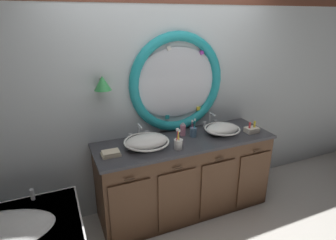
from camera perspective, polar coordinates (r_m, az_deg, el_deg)
name	(u,v)px	position (r m, az deg, el deg)	size (l,w,h in m)	color
ground_plane	(185,222)	(3.32, 3.57, -20.09)	(14.00, 14.00, 0.00)	silver
back_wall_assembly	(166,95)	(3.18, -0.49, 5.11)	(6.40, 0.26, 2.60)	silver
vanity_counter	(184,175)	(3.27, 3.37, -11.12)	(1.97, 0.66, 0.90)	brown
sink_basin_left	(147,142)	(2.85, -4.39, -4.41)	(0.46, 0.46, 0.13)	white
sink_basin_right	(222,129)	(3.23, 10.97, -1.77)	(0.40, 0.40, 0.12)	white
faucet_set_left	(139,133)	(3.07, -5.95, -2.56)	(0.23, 0.15, 0.17)	silver
faucet_set_right	(210,121)	(3.43, 8.62, -0.17)	(0.20, 0.14, 0.18)	silver
toothbrush_holder_left	(178,143)	(2.82, 2.12, -4.77)	(0.09, 0.09, 0.22)	white
toothbrush_holder_right	(193,132)	(3.12, 5.17, -2.37)	(0.08, 0.08, 0.21)	slate
soap_dispenser	(183,130)	(3.14, 3.03, -2.01)	(0.07, 0.07, 0.15)	pink
folded_hand_towel	(111,153)	(2.76, -11.56, -6.69)	(0.18, 0.13, 0.05)	beige
toiletry_basket	(252,129)	(3.37, 16.66, -1.86)	(0.15, 0.11, 0.13)	beige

